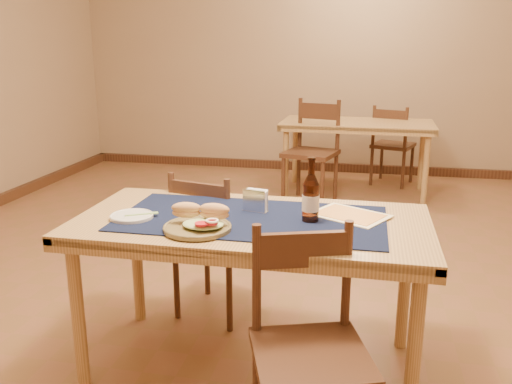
% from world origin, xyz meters
% --- Properties ---
extents(room, '(6.04, 7.04, 2.84)m').
position_xyz_m(room, '(0.00, 0.00, 1.40)').
color(room, brown).
rests_on(room, ground).
extents(main_table, '(1.60, 0.80, 0.75)m').
position_xyz_m(main_table, '(0.00, -0.80, 0.67)').
color(main_table, tan).
rests_on(main_table, ground).
extents(placemat, '(1.20, 0.60, 0.01)m').
position_xyz_m(placemat, '(0.00, -0.80, 0.75)').
color(placemat, black).
rests_on(placemat, main_table).
extents(baseboard, '(6.00, 7.00, 0.10)m').
position_xyz_m(baseboard, '(0.00, 0.00, 0.05)').
color(baseboard, '#462919').
rests_on(baseboard, ground).
extents(back_table, '(1.54, 0.79, 0.75)m').
position_xyz_m(back_table, '(0.39, 2.52, 0.67)').
color(back_table, tan).
rests_on(back_table, ground).
extents(chair_main_far, '(0.48, 0.48, 0.86)m').
position_xyz_m(chair_main_far, '(-0.32, -0.34, 0.45)').
color(chair_main_far, '#462919').
rests_on(chair_main_far, ground).
extents(chair_main_near, '(0.51, 0.51, 0.88)m').
position_xyz_m(chair_main_near, '(0.33, -1.33, 0.46)').
color(chair_main_near, '#462919').
rests_on(chair_main_near, ground).
extents(chair_back_near, '(0.56, 0.56, 1.00)m').
position_xyz_m(chair_back_near, '(-0.02, 2.10, 0.52)').
color(chair_back_near, '#462919').
rests_on(chair_back_near, ground).
extents(chair_back_far, '(0.52, 0.52, 0.88)m').
position_xyz_m(chair_back_far, '(0.77, 2.95, 0.46)').
color(chair_back_far, '#462919').
rests_on(chair_back_far, ground).
extents(sandwich_plate, '(0.29, 0.29, 0.11)m').
position_xyz_m(sandwich_plate, '(-0.18, -1.00, 0.79)').
color(sandwich_plate, brown).
rests_on(sandwich_plate, placemat).
extents(side_plate, '(0.20, 0.20, 0.02)m').
position_xyz_m(side_plate, '(-0.53, -0.91, 0.76)').
color(side_plate, silver).
rests_on(side_plate, placemat).
extents(fork, '(0.14, 0.09, 0.00)m').
position_xyz_m(fork, '(-0.48, -0.89, 0.77)').
color(fork, '#92C56C').
rests_on(fork, side_plate).
extents(beer_bottle, '(0.08, 0.08, 0.29)m').
position_xyz_m(beer_bottle, '(0.26, -0.79, 0.86)').
color(beer_bottle, '#431C0C').
rests_on(beer_bottle, placemat).
extents(napkin_holder, '(0.13, 0.07, 0.11)m').
position_xyz_m(napkin_holder, '(-0.00, -0.70, 0.81)').
color(napkin_holder, silver).
rests_on(napkin_holder, placemat).
extents(menu_card, '(0.40, 0.37, 0.01)m').
position_xyz_m(menu_card, '(0.43, -0.68, 0.76)').
color(menu_card, '#FCF0BE').
rests_on(menu_card, placemat).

